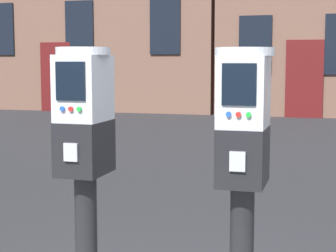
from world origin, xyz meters
TOP-DOWN VIEW (x-y plane):
  - parking_meter_near_kerb at (-0.26, -0.15)m, footprint 0.22×0.25m
  - parking_meter_twin_adjacent at (0.38, -0.15)m, footprint 0.22×0.25m

SIDE VIEW (x-z plane):
  - parking_meter_twin_adjacent at x=0.38m, z-range 0.41..1.83m
  - parking_meter_near_kerb at x=-0.26m, z-range 0.41..1.84m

